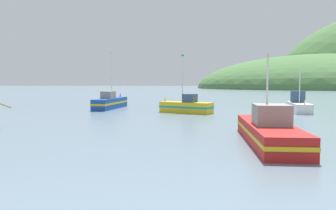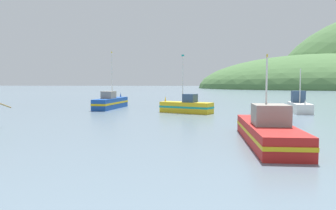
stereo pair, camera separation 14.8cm
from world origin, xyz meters
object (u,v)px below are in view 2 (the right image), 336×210
object	(u,v)px
fishing_boat_red	(268,131)
fishing_boat_blue	(111,102)
fishing_boat_yellow	(186,106)
fishing_boat_white	(299,106)

from	to	relation	value
fishing_boat_red	fishing_boat_blue	world-z (taller)	fishing_boat_blue
fishing_boat_yellow	fishing_boat_blue	bearing A→B (deg)	-1.93
fishing_boat_red	fishing_boat_white	distance (m)	24.32
fishing_boat_blue	fishing_boat_white	bearing A→B (deg)	-93.25
fishing_boat_red	fishing_boat_blue	size ratio (longest dim) A/B	1.15
fishing_boat_red	fishing_boat_white	xyz separation A→B (m)	(8.57, 22.76, 0.04)
fishing_boat_red	fishing_boat_yellow	xyz separation A→B (m)	(-5.58, 20.71, 0.02)
fishing_boat_yellow	fishing_boat_white	distance (m)	14.30
fishing_boat_red	fishing_boat_blue	distance (m)	31.58
fishing_boat_yellow	fishing_boat_blue	distance (m)	12.59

